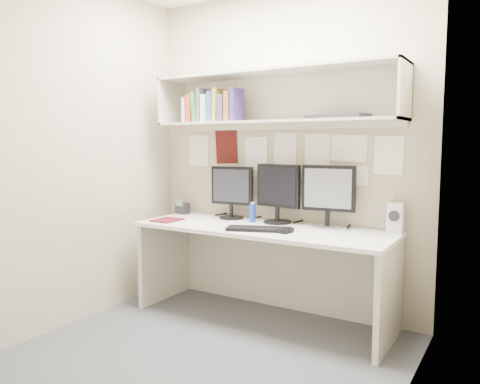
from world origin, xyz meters
The scene contains 19 objects.
floor centered at (0.00, 0.00, 0.00)m, with size 2.40×2.00×0.01m, color #45454A.
wall_back centered at (0.00, 1.00, 1.30)m, with size 2.40×0.02×2.60m, color tan.
wall_front centered at (0.00, -1.00, 1.30)m, with size 2.40×0.02×2.60m, color tan.
wall_left centered at (-1.20, 0.00, 1.30)m, with size 0.02×2.00×2.60m, color tan.
wall_right centered at (1.20, 0.00, 1.30)m, with size 0.02×2.00×2.60m, color tan.
desk centered at (0.00, 0.65, 0.37)m, with size 2.00×0.70×0.73m.
overhead_hutch centered at (0.00, 0.86, 1.72)m, with size 2.00×0.38×0.40m.
pinned_papers centered at (0.00, 0.99, 1.25)m, with size 1.92×0.01×0.48m, color white, non-canonical shape.
monitor_left centered at (-0.42, 0.87, 0.97)m, with size 0.38×0.21×0.44m.
monitor_center centered at (0.02, 0.87, 0.99)m, with size 0.40×0.22×0.47m.
monitor_right centered at (0.44, 0.87, 0.99)m, with size 0.41×0.22×0.47m.
keyboard centered at (0.05, 0.50, 0.74)m, with size 0.47×0.17×0.02m, color black.
mouse centered at (0.26, 0.52, 0.75)m, with size 0.07×0.11×0.03m, color black.
speaker centered at (0.93, 0.91, 0.84)m, with size 0.11×0.12×0.22m.
blue_bottle centered at (-0.17, 0.80, 0.81)m, with size 0.05×0.05×0.16m.
maroon_notebook centered at (-0.80, 0.48, 0.74)m, with size 0.19×0.23×0.01m, color #560E19.
desk_phone centered at (-0.94, 0.86, 0.78)m, with size 0.12×0.11×0.13m.
book_stack centered at (-0.53, 0.75, 1.66)m, with size 0.51×0.17×0.28m.
hutch_tray centered at (0.51, 0.83, 1.56)m, with size 0.47×0.18×0.03m, color black.
Camera 1 is at (1.69, -2.45, 1.36)m, focal length 35.00 mm.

